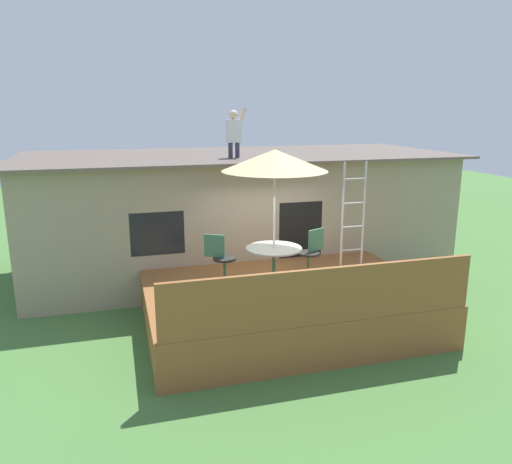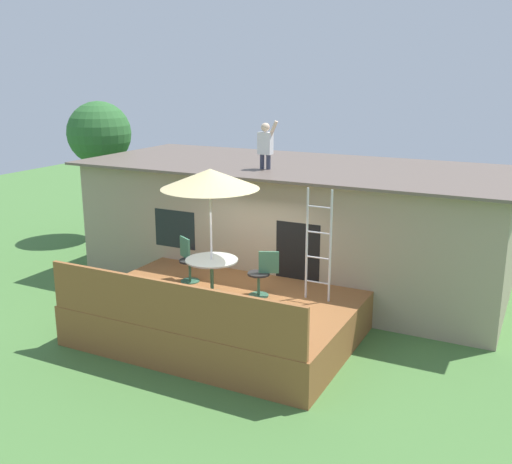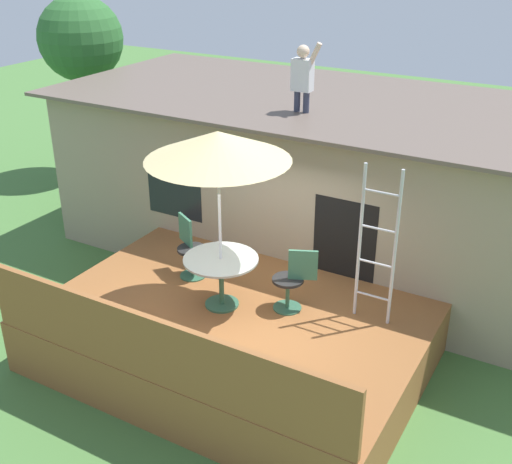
% 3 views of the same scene
% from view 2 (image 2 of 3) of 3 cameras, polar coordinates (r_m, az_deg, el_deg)
% --- Properties ---
extents(ground_plane, '(40.00, 40.00, 0.00)m').
position_cam_2_polar(ground_plane, '(12.24, -3.10, -9.64)').
color(ground_plane, '#477538').
extents(house, '(10.50, 4.50, 2.96)m').
position_cam_2_polar(house, '(14.81, 3.73, 0.81)').
color(house, gray).
rests_on(house, ground).
extents(deck, '(5.21, 3.81, 0.80)m').
position_cam_2_polar(deck, '(12.08, -3.13, -7.91)').
color(deck, brown).
rests_on(deck, ground).
extents(deck_railing, '(5.11, 0.08, 0.90)m').
position_cam_2_polar(deck_railing, '(10.32, -8.36, -7.07)').
color(deck_railing, brown).
rests_on(deck_railing, deck).
extents(patio_table, '(1.04, 1.04, 0.74)m').
position_cam_2_polar(patio_table, '(11.82, -4.25, -3.36)').
color(patio_table, '#33664C').
rests_on(patio_table, deck).
extents(patio_umbrella, '(1.90, 1.90, 2.54)m').
position_cam_2_polar(patio_umbrella, '(11.40, -4.42, 5.08)').
color(patio_umbrella, silver).
rests_on(patio_umbrella, deck).
extents(step_ladder, '(0.52, 0.04, 2.20)m').
position_cam_2_polar(step_ladder, '(11.48, 5.98, -1.27)').
color(step_ladder, silver).
rests_on(step_ladder, deck).
extents(person_figure, '(0.47, 0.20, 1.11)m').
position_cam_2_polar(person_figure, '(13.68, 0.94, 8.54)').
color(person_figure, '#33384C').
rests_on(person_figure, house).
extents(patio_chair_left, '(0.58, 0.44, 0.92)m').
position_cam_2_polar(patio_chair_left, '(12.73, -6.51, -2.68)').
color(patio_chair_left, '#33664C').
rests_on(patio_chair_left, deck).
extents(patio_chair_right, '(0.59, 0.44, 0.92)m').
position_cam_2_polar(patio_chair_right, '(11.79, 0.60, -4.03)').
color(patio_chair_right, '#33664C').
rests_on(patio_chair_right, deck).
extents(backyard_tree, '(1.96, 1.96, 4.28)m').
position_cam_2_polar(backyard_tree, '(19.24, -14.73, 8.87)').
color(backyard_tree, brown).
rests_on(backyard_tree, ground).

